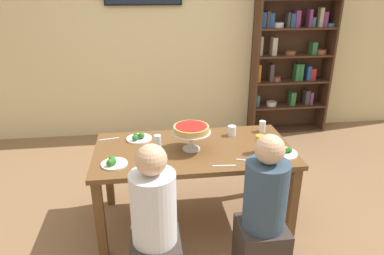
# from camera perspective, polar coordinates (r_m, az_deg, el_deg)

# --- Properties ---
(ground_plane) EXTENTS (12.00, 12.00, 0.00)m
(ground_plane) POSITION_cam_1_polar(r_m,az_deg,el_deg) (3.39, 0.23, -14.71)
(ground_plane) COLOR #846042
(rear_partition) EXTENTS (8.00, 0.12, 2.80)m
(rear_partition) POSITION_cam_1_polar(r_m,az_deg,el_deg) (4.93, -3.28, 14.91)
(rear_partition) COLOR beige
(rear_partition) RESTS_ON ground_plane
(dining_table) EXTENTS (1.67, 0.86, 0.74)m
(dining_table) POSITION_cam_1_polar(r_m,az_deg,el_deg) (3.04, 0.25, -4.92)
(dining_table) COLOR brown
(dining_table) RESTS_ON ground_plane
(bookshelf) EXTENTS (1.11, 0.30, 2.21)m
(bookshelf) POSITION_cam_1_polar(r_m,az_deg,el_deg) (5.17, 15.91, 11.92)
(bookshelf) COLOR #422819
(bookshelf) RESTS_ON ground_plane
(diner_near_left) EXTENTS (0.34, 0.34, 1.15)m
(diner_near_left) POSITION_cam_1_polar(r_m,az_deg,el_deg) (2.47, -6.04, -16.79)
(diner_near_left) COLOR #382D28
(diner_near_left) RESTS_ON ground_plane
(diner_near_right) EXTENTS (0.34, 0.34, 1.15)m
(diner_near_right) POSITION_cam_1_polar(r_m,az_deg,el_deg) (2.62, 11.45, -14.53)
(diner_near_right) COLOR #382D28
(diner_near_right) RESTS_ON ground_plane
(deep_dish_pizza_stand) EXTENTS (0.33, 0.33, 0.22)m
(deep_dish_pizza_stand) POSITION_cam_1_polar(r_m,az_deg,el_deg) (2.91, -0.12, -0.48)
(deep_dish_pizza_stand) COLOR silver
(deep_dish_pizza_stand) RESTS_ON dining_table
(salad_plate_near_diner) EXTENTS (0.26, 0.26, 0.06)m
(salad_plate_near_diner) POSITION_cam_1_polar(r_m,az_deg,el_deg) (2.99, 14.49, -3.94)
(salad_plate_near_diner) COLOR white
(salad_plate_near_diner) RESTS_ON dining_table
(salad_plate_far_diner) EXTENTS (0.21, 0.21, 0.07)m
(salad_plate_far_diner) POSITION_cam_1_polar(r_m,az_deg,el_deg) (2.79, -12.67, -5.57)
(salad_plate_far_diner) COLOR white
(salad_plate_far_diner) RESTS_ON dining_table
(salad_plate_spare) EXTENTS (0.23, 0.23, 0.07)m
(salad_plate_spare) POSITION_cam_1_polar(r_m,az_deg,el_deg) (3.18, -8.64, -1.63)
(salad_plate_spare) COLOR white
(salad_plate_spare) RESTS_ON dining_table
(beer_glass_amber_tall) EXTENTS (0.07, 0.07, 0.15)m
(beer_glass_amber_tall) POSITION_cam_1_polar(r_m,az_deg,el_deg) (2.95, 10.89, -2.65)
(beer_glass_amber_tall) COLOR gold
(beer_glass_amber_tall) RESTS_ON dining_table
(water_glass_clear_near) EXTENTS (0.08, 0.08, 0.09)m
(water_glass_clear_near) POSITION_cam_1_polar(r_m,az_deg,el_deg) (3.25, 6.47, -0.52)
(water_glass_clear_near) COLOR white
(water_glass_clear_near) RESTS_ON dining_table
(water_glass_clear_far) EXTENTS (0.06, 0.06, 0.10)m
(water_glass_clear_far) POSITION_cam_1_polar(r_m,az_deg,el_deg) (3.02, -5.60, -2.17)
(water_glass_clear_far) COLOR white
(water_glass_clear_far) RESTS_ON dining_table
(water_glass_clear_spare) EXTENTS (0.06, 0.06, 0.10)m
(water_glass_clear_spare) POSITION_cam_1_polar(r_m,az_deg,el_deg) (3.38, 11.33, 0.20)
(water_glass_clear_spare) COLOR white
(water_glass_clear_spare) RESTS_ON dining_table
(cutlery_fork_near) EXTENTS (0.17, 0.08, 0.00)m
(cutlery_fork_near) POSITION_cam_1_polar(r_m,az_deg,el_deg) (2.83, 9.01, -5.30)
(cutlery_fork_near) COLOR silver
(cutlery_fork_near) RESTS_ON dining_table
(cutlery_knife_near) EXTENTS (0.18, 0.04, 0.00)m
(cutlery_knife_near) POSITION_cam_1_polar(r_m,az_deg,el_deg) (3.29, -1.60, -0.86)
(cutlery_knife_near) COLOR silver
(cutlery_knife_near) RESTS_ON dining_table
(cutlery_fork_far) EXTENTS (0.18, 0.03, 0.00)m
(cutlery_fork_far) POSITION_cam_1_polar(r_m,az_deg,el_deg) (2.73, 5.23, -6.19)
(cutlery_fork_far) COLOR silver
(cutlery_fork_far) RESTS_ON dining_table
(cutlery_knife_far) EXTENTS (0.18, 0.05, 0.00)m
(cutlery_knife_far) POSITION_cam_1_polar(r_m,az_deg,el_deg) (3.25, -13.27, -1.82)
(cutlery_knife_far) COLOR silver
(cutlery_knife_far) RESTS_ON dining_table
(cutlery_spare_fork) EXTENTS (0.17, 0.08, 0.00)m
(cutlery_spare_fork) POSITION_cam_1_polar(r_m,az_deg,el_deg) (2.68, -7.12, -6.81)
(cutlery_spare_fork) COLOR silver
(cutlery_spare_fork) RESTS_ON dining_table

